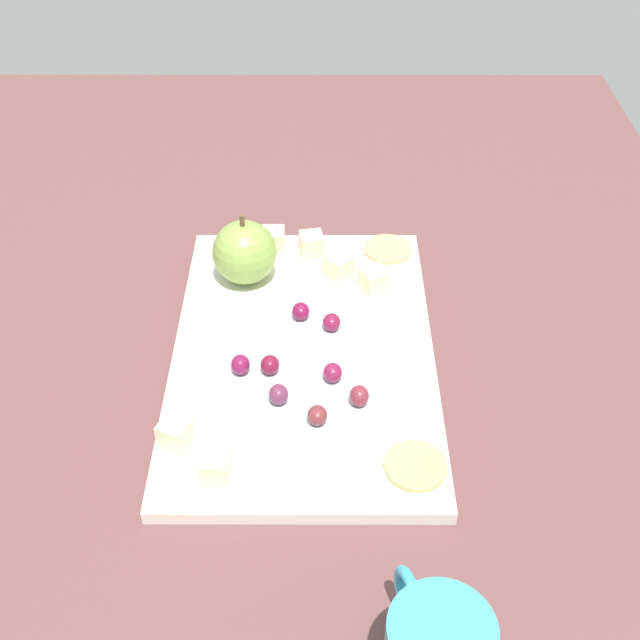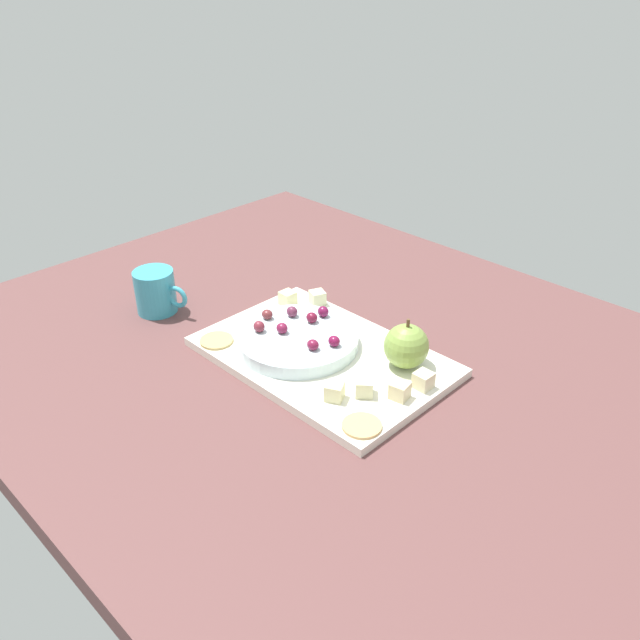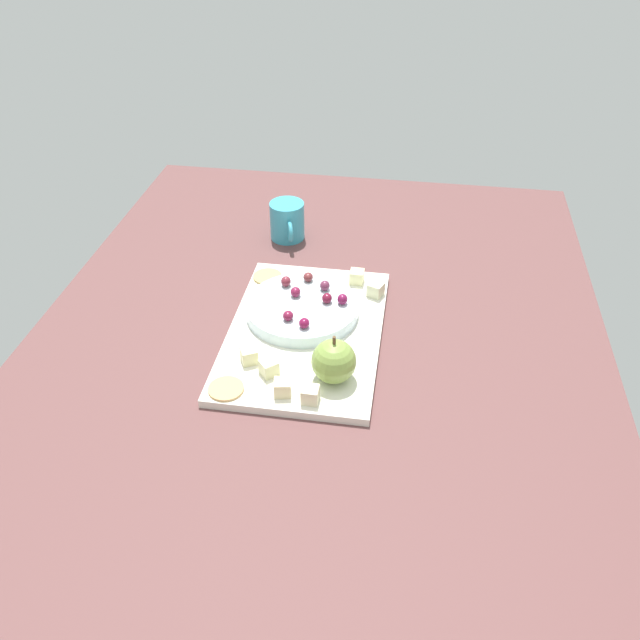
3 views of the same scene
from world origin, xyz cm
name	(u,v)px [view 2 (image 2 of 3)]	position (x,y,z in cm)	size (l,w,h in cm)	color
table	(337,368)	(0.00, 0.00, 1.78)	(126.06, 94.82, 3.56)	brown
platter	(323,357)	(-1.22, -1.90, 4.24)	(37.61, 24.72, 1.35)	silver
serving_dish	(298,340)	(-5.47, -3.16, 5.99)	(18.92, 18.92, 2.14)	silver
apple_whole	(406,346)	(9.78, 4.31, 8.26)	(6.68, 6.68, 6.68)	#81A046
apple_stem	(408,323)	(9.78, 4.31, 12.19)	(0.50, 0.50, 1.20)	brown
cheese_cube_0	(334,391)	(7.98, -8.99, 6.12)	(2.41, 2.41, 2.41)	beige
cheese_cube_1	(400,391)	(14.21, -2.53, 6.12)	(2.41, 2.41, 2.41)	beige
cheese_cube_2	(288,298)	(-16.33, 4.85, 6.12)	(2.41, 2.41, 2.41)	beige
cheese_cube_3	(423,380)	(15.05, 1.69, 6.12)	(2.41, 2.41, 2.41)	beige
cheese_cube_4	(364,387)	(10.27, -5.41, 6.12)	(2.41, 2.41, 2.41)	beige
cheese_cube_5	(317,298)	(-12.79, 8.56, 6.12)	(2.41, 2.41, 2.41)	beige
cracker_0	(362,426)	(14.69, -10.87, 5.12)	(5.25, 5.25, 0.40)	tan
cracker_1	(217,341)	(-15.37, -11.35, 5.12)	(5.25, 5.25, 0.40)	tan
grape_0	(334,341)	(0.90, -1.66, 7.87)	(1.88, 1.69, 1.63)	maroon
grape_1	(291,312)	(-10.03, -0.33, 7.92)	(1.88, 1.69, 1.73)	#652942
grape_2	(259,326)	(-10.21, -6.82, 7.95)	(1.88, 1.69, 1.79)	maroon
grape_3	(312,318)	(-6.42, 0.91, 7.90)	(1.88, 1.69, 1.69)	maroon
grape_4	(282,328)	(-7.37, -4.61, 7.89)	(1.88, 1.69, 1.68)	maroon
grape_5	(323,312)	(-6.45, 3.50, 7.94)	(1.88, 1.69, 1.78)	maroon
grape_6	(313,345)	(-0.66, -4.57, 7.85)	(1.88, 1.69, 1.60)	maroon
grape_7	(267,314)	(-12.32, -3.30, 7.83)	(1.88, 1.69, 1.56)	maroon
cup	(156,292)	(-32.50, -11.00, 7.37)	(9.88, 6.89, 7.61)	teal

